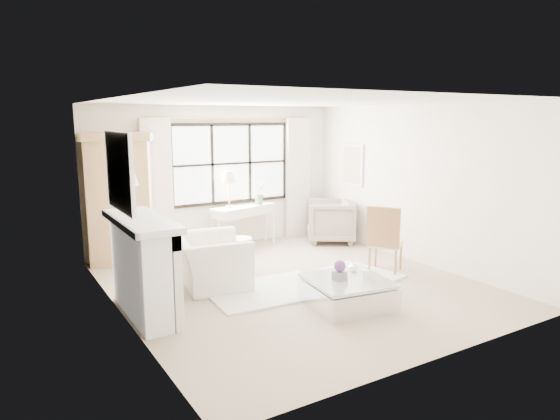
# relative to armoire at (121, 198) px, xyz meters

# --- Properties ---
(floor) EXTENTS (5.50, 5.50, 0.00)m
(floor) POSITION_rel_armoire_xyz_m (1.90, -2.46, -1.14)
(floor) COLOR tan
(floor) RESTS_ON ground
(ceiling) EXTENTS (5.50, 5.50, 0.00)m
(ceiling) POSITION_rel_armoire_xyz_m (1.90, -2.46, 1.56)
(ceiling) COLOR white
(ceiling) RESTS_ON ground
(wall_back) EXTENTS (5.00, 0.00, 5.00)m
(wall_back) POSITION_rel_armoire_xyz_m (1.90, 0.29, 0.21)
(wall_back) COLOR white
(wall_back) RESTS_ON ground
(wall_front) EXTENTS (5.00, 0.00, 5.00)m
(wall_front) POSITION_rel_armoire_xyz_m (1.90, -5.21, 0.21)
(wall_front) COLOR silver
(wall_front) RESTS_ON ground
(wall_left) EXTENTS (0.00, 5.50, 5.50)m
(wall_left) POSITION_rel_armoire_xyz_m (-0.60, -2.46, 0.21)
(wall_left) COLOR silver
(wall_left) RESTS_ON ground
(wall_right) EXTENTS (0.00, 5.50, 5.50)m
(wall_right) POSITION_rel_armoire_xyz_m (4.40, -2.46, 0.21)
(wall_right) COLOR white
(wall_right) RESTS_ON ground
(window_pane) EXTENTS (2.40, 0.02, 1.50)m
(window_pane) POSITION_rel_armoire_xyz_m (2.20, 0.27, 0.46)
(window_pane) COLOR silver
(window_pane) RESTS_ON wall_back
(window_frame) EXTENTS (2.50, 0.04, 1.50)m
(window_frame) POSITION_rel_armoire_xyz_m (2.20, 0.26, 0.46)
(window_frame) COLOR black
(window_frame) RESTS_ON wall_back
(curtain_rod) EXTENTS (3.30, 0.04, 0.04)m
(curtain_rod) POSITION_rel_armoire_xyz_m (2.20, 0.21, 1.33)
(curtain_rod) COLOR #C18D43
(curtain_rod) RESTS_ON wall_back
(curtain_left) EXTENTS (0.55, 0.10, 2.47)m
(curtain_left) POSITION_rel_armoire_xyz_m (0.70, 0.19, 0.10)
(curtain_left) COLOR white
(curtain_left) RESTS_ON ground
(curtain_right) EXTENTS (0.55, 0.10, 2.47)m
(curtain_right) POSITION_rel_armoire_xyz_m (3.70, 0.19, 0.10)
(curtain_right) COLOR silver
(curtain_right) RESTS_ON ground
(fireplace) EXTENTS (0.58, 1.66, 1.26)m
(fireplace) POSITION_rel_armoire_xyz_m (-0.38, -2.46, -0.49)
(fireplace) COLOR silver
(fireplace) RESTS_ON ground
(mirror_frame) EXTENTS (0.05, 1.15, 0.95)m
(mirror_frame) POSITION_rel_armoire_xyz_m (-0.57, -2.46, 0.70)
(mirror_frame) COLOR white
(mirror_frame) RESTS_ON wall_left
(mirror_glass) EXTENTS (0.02, 1.00, 0.80)m
(mirror_glass) POSITION_rel_armoire_xyz_m (-0.54, -2.46, 0.70)
(mirror_glass) COLOR silver
(mirror_glass) RESTS_ON wall_left
(art_frame) EXTENTS (0.04, 0.62, 0.82)m
(art_frame) POSITION_rel_armoire_xyz_m (4.37, -0.76, 0.41)
(art_frame) COLOR white
(art_frame) RESTS_ON wall_right
(art_canvas) EXTENTS (0.01, 0.52, 0.72)m
(art_canvas) POSITION_rel_armoire_xyz_m (4.35, -0.76, 0.41)
(art_canvas) COLOR beige
(art_canvas) RESTS_ON wall_right
(mantel_lamp) EXTENTS (0.22, 0.22, 0.51)m
(mantel_lamp) POSITION_rel_armoire_xyz_m (-0.31, -1.89, 0.51)
(mantel_lamp) COLOR black
(mantel_lamp) RESTS_ON fireplace
(armoire) EXTENTS (1.30, 1.06, 2.24)m
(armoire) POSITION_rel_armoire_xyz_m (0.00, 0.00, 0.00)
(armoire) COLOR tan
(armoire) RESTS_ON floor
(console_table) EXTENTS (1.37, 0.78, 0.80)m
(console_table) POSITION_rel_armoire_xyz_m (2.30, -0.01, -0.74)
(console_table) COLOR white
(console_table) RESTS_ON floor
(console_lamp) EXTENTS (0.28, 0.28, 0.69)m
(console_lamp) POSITION_rel_armoire_xyz_m (2.01, -0.02, 0.22)
(console_lamp) COLOR gold
(console_lamp) RESTS_ON console_table
(orchid_plant) EXTENTS (0.31, 0.30, 0.44)m
(orchid_plant) POSITION_rel_armoire_xyz_m (2.67, -0.01, -0.12)
(orchid_plant) COLOR #607B52
(orchid_plant) RESTS_ON console_table
(side_table) EXTENTS (0.40, 0.40, 0.51)m
(side_table) POSITION_rel_armoire_xyz_m (1.61, -1.26, -0.81)
(side_table) COLOR white
(side_table) RESTS_ON floor
(rug_left) EXTENTS (1.78, 1.31, 0.03)m
(rug_left) POSITION_rel_armoire_xyz_m (1.40, -2.54, -1.12)
(rug_left) COLOR white
(rug_left) RESTS_ON floor
(rug_right) EXTENTS (1.81, 1.51, 0.03)m
(rug_right) POSITION_rel_armoire_xyz_m (2.73, -2.69, -1.12)
(rug_right) COLOR white
(rug_right) RESTS_ON floor
(club_armchair) EXTENTS (1.21, 1.33, 0.76)m
(club_armchair) POSITION_rel_armoire_xyz_m (0.82, -1.87, -0.76)
(club_armchair) COLOR white
(club_armchair) RESTS_ON floor
(wingback_chair) EXTENTS (1.28, 1.27, 0.85)m
(wingback_chair) POSITION_rel_armoire_xyz_m (3.97, -0.60, -0.72)
(wingback_chair) COLOR gray
(wingback_chair) RESTS_ON floor
(french_chair) EXTENTS (0.67, 0.67, 1.08)m
(french_chair) POSITION_rel_armoire_xyz_m (3.52, -2.68, -0.83)
(french_chair) COLOR #A36E44
(french_chair) RESTS_ON floor
(coffee_table) EXTENTS (1.13, 1.13, 0.38)m
(coffee_table) POSITION_rel_armoire_xyz_m (2.03, -3.57, -0.96)
(coffee_table) COLOR silver
(coffee_table) RESTS_ON floor
(planter_box) EXTENTS (0.16, 0.16, 0.11)m
(planter_box) POSITION_rel_armoire_xyz_m (1.91, -3.55, -0.70)
(planter_box) COLOR slate
(planter_box) RESTS_ON coffee_table
(planter_flowers) EXTENTS (0.15, 0.15, 0.15)m
(planter_flowers) POSITION_rel_armoire_xyz_m (1.91, -3.55, -0.57)
(planter_flowers) COLOR #592E75
(planter_flowers) RESTS_ON planter_box
(pillar_candle) EXTENTS (0.10, 0.10, 0.12)m
(pillar_candle) POSITION_rel_armoire_xyz_m (2.23, -3.69, -0.70)
(pillar_candle) COLOR white
(pillar_candle) RESTS_ON coffee_table
(coffee_vase) EXTENTS (0.18, 0.18, 0.14)m
(coffee_vase) POSITION_rel_armoire_xyz_m (2.30, -3.35, -0.69)
(coffee_vase) COLOR white
(coffee_vase) RESTS_ON coffee_table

